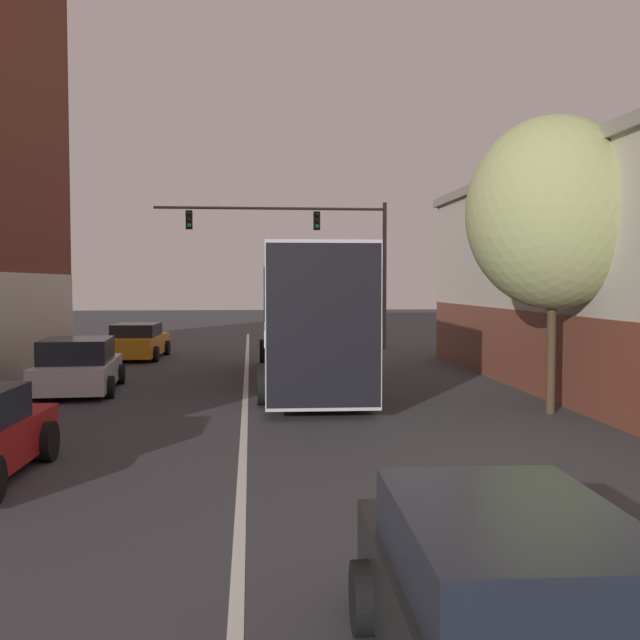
{
  "coord_description": "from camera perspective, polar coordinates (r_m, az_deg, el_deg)",
  "views": [
    {
      "loc": [
        0.14,
        0.36,
        2.92
      ],
      "look_at": [
        1.89,
        19.11,
        1.97
      ],
      "focal_mm": 42.0,
      "sensor_mm": 36.0,
      "label": 1
    }
  ],
  "objects": [
    {
      "name": "hatchback_foreground",
      "position": [
        5.46,
        14.91,
        -21.67
      ],
      "size": [
        2.01,
        4.59,
        1.38
      ],
      "rotation": [
        0.0,
        0.0,
        1.54
      ],
      "color": "black",
      "rests_on": "ground_plane"
    },
    {
      "name": "parked_car_left_mid",
      "position": [
        21.04,
        -17.95,
        -3.41
      ],
      "size": [
        2.34,
        4.43,
        1.43
      ],
      "rotation": [
        0.0,
        0.0,
        1.64
      ],
      "color": "silver",
      "rests_on": "ground_plane"
    },
    {
      "name": "parked_car_left_near",
      "position": [
        29.6,
        -13.73,
        -1.61
      ],
      "size": [
        2.16,
        4.38,
        1.35
      ],
      "rotation": [
        0.0,
        0.0,
        1.52
      ],
      "color": "orange",
      "rests_on": "ground_plane"
    },
    {
      "name": "street_tree_near",
      "position": [
        17.4,
        17.35,
        7.78
      ],
      "size": [
        3.86,
        3.47,
        6.58
      ],
      "color": "#3D2D1E",
      "rests_on": "ground_plane"
    },
    {
      "name": "bus",
      "position": [
        21.52,
        -0.96,
        0.77
      ],
      "size": [
        2.97,
        12.05,
        3.82
      ],
      "rotation": [
        0.0,
        0.0,
        1.55
      ],
      "color": "#B7B7BC",
      "rests_on": "ground_plane"
    },
    {
      "name": "lane_center_line",
      "position": [
        18.31,
        -5.72,
        -6.3
      ],
      "size": [
        0.14,
        48.87,
        0.01
      ],
      "color": "silver",
      "rests_on": "ground_plane"
    },
    {
      "name": "traffic_signal_gantry",
      "position": [
        32.67,
        -0.44,
        6.08
      ],
      "size": [
        10.06,
        0.36,
        6.42
      ],
      "color": "#514C47",
      "rests_on": "ground_plane"
    }
  ]
}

